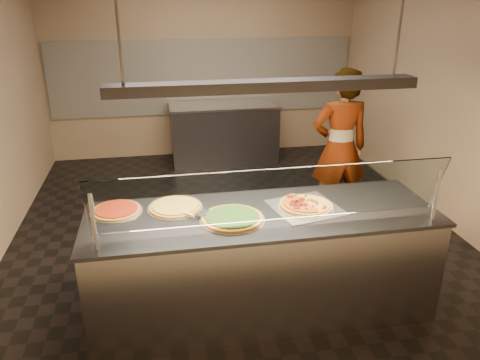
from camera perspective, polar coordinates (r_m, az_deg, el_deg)
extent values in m
cube|color=black|center=(5.43, -0.51, -6.58)|extent=(5.00, 6.00, 0.02)
cube|color=tan|center=(7.83, -4.49, 13.91)|extent=(5.00, 0.02, 3.00)
cube|color=tan|center=(2.17, 13.44, -8.62)|extent=(5.00, 0.02, 3.00)
cube|color=tan|center=(5.86, 24.73, 9.31)|extent=(0.02, 6.00, 3.00)
cube|color=silver|center=(7.83, -4.42, 12.43)|extent=(4.90, 0.02, 1.20)
cube|color=#B7B7BC|center=(4.02, 2.64, -10.16)|extent=(2.80, 0.90, 0.90)
cube|color=#414147|center=(3.79, 2.76, -4.19)|extent=(2.84, 0.94, 0.03)
cylinder|color=#B7B7BC|center=(3.27, -17.40, -5.09)|extent=(0.03, 0.03, 0.44)
cylinder|color=#B7B7BC|center=(3.83, 22.79, -1.81)|extent=(0.03, 0.03, 0.44)
cube|color=white|center=(3.36, 4.16, -1.86)|extent=(2.60, 0.18, 0.47)
cube|color=silver|center=(3.90, 7.99, -3.31)|extent=(0.62, 0.62, 0.01)
cylinder|color=silver|center=(3.90, 8.00, -3.21)|extent=(0.46, 0.46, 0.01)
cylinder|color=#570C09|center=(3.92, 7.54, -2.27)|extent=(0.06, 0.06, 0.01)
cylinder|color=#570C09|center=(3.96, 6.08, -1.96)|extent=(0.06, 0.06, 0.01)
cylinder|color=#570C09|center=(3.89, 7.30, -2.46)|extent=(0.06, 0.06, 0.01)
cylinder|color=#570C09|center=(3.87, 6.59, -2.53)|extent=(0.06, 0.06, 0.01)
cylinder|color=#570C09|center=(3.86, 6.91, -2.64)|extent=(0.06, 0.06, 0.01)
cylinder|color=#570C09|center=(3.82, 6.41, -2.88)|extent=(0.06, 0.06, 0.01)
cylinder|color=#570C09|center=(3.82, 7.10, -2.93)|extent=(0.06, 0.06, 0.01)
cylinder|color=#570C09|center=(3.77, 6.96, -3.28)|extent=(0.06, 0.06, 0.01)
cylinder|color=#570C09|center=(3.82, 7.80, -2.93)|extent=(0.06, 0.06, 0.01)
cube|color=#19590F|center=(3.99, 6.75, -1.76)|extent=(0.02, 0.02, 0.01)
cube|color=#19590F|center=(3.97, 6.46, -1.89)|extent=(0.02, 0.02, 0.01)
cube|color=#19590F|center=(3.89, 7.27, -2.43)|extent=(0.02, 0.02, 0.01)
cube|color=#19590F|center=(3.87, 6.62, -2.52)|extent=(0.02, 0.01, 0.01)
cube|color=#19590F|center=(3.83, 6.43, -2.81)|extent=(0.02, 0.02, 0.01)
cube|color=#19590F|center=(3.78, 6.73, -3.15)|extent=(0.02, 0.02, 0.01)
cube|color=#19590F|center=(3.83, 7.71, -2.85)|extent=(0.02, 0.02, 0.01)
cube|color=#19590F|center=(3.76, 8.07, -3.36)|extent=(0.02, 0.02, 0.01)
sphere|color=#513014|center=(3.78, 8.86, -3.65)|extent=(0.03, 0.03, 0.03)
sphere|color=#513014|center=(3.78, 9.15, -3.61)|extent=(0.03, 0.03, 0.03)
sphere|color=#513014|center=(3.84, 8.84, -3.21)|extent=(0.03, 0.03, 0.03)
sphere|color=#513014|center=(3.83, 10.19, -3.39)|extent=(0.03, 0.03, 0.03)
sphere|color=#513014|center=(3.85, 10.31, -3.20)|extent=(0.03, 0.03, 0.03)
sphere|color=#513014|center=(3.89, 9.32, -2.89)|extent=(0.03, 0.03, 0.03)
sphere|color=#513014|center=(3.92, 9.29, -2.70)|extent=(0.03, 0.03, 0.03)
sphere|color=#513014|center=(3.94, 9.17, -2.55)|extent=(0.03, 0.03, 0.03)
sphere|color=#513014|center=(3.93, 8.85, -2.58)|extent=(0.03, 0.03, 0.03)
sphere|color=#513014|center=(3.96, 8.72, -2.42)|extent=(0.03, 0.03, 0.03)
sphere|color=#513014|center=(3.95, 8.32, -2.43)|extent=(0.03, 0.03, 0.03)
sphere|color=#513014|center=(4.03, 7.98, -1.90)|extent=(0.03, 0.03, 0.03)
cylinder|color=silver|center=(3.66, -0.95, -4.82)|extent=(0.51, 0.51, 0.01)
cylinder|color=#9B6626|center=(3.66, -0.95, -4.64)|extent=(0.48, 0.48, 0.02)
cylinder|color=black|center=(3.65, -0.95, -4.44)|extent=(0.42, 0.42, 0.01)
cylinder|color=silver|center=(3.89, -7.90, -3.35)|extent=(0.46, 0.46, 0.01)
cylinder|color=#9B6626|center=(3.89, -7.90, -3.21)|extent=(0.43, 0.43, 0.02)
cylinder|color=gold|center=(3.88, -7.91, -3.04)|extent=(0.37, 0.37, 0.01)
cylinder|color=silver|center=(3.92, -14.81, -3.69)|extent=(0.42, 0.42, 0.01)
cylinder|color=#9B6626|center=(3.92, -14.83, -3.55)|extent=(0.39, 0.39, 0.02)
cylinder|color=#7D0A04|center=(3.91, -14.84, -3.38)|extent=(0.34, 0.34, 0.01)
cube|color=#B7B7BC|center=(3.72, -4.30, -4.01)|extent=(0.17, 0.17, 0.00)
cylinder|color=#D9BA74|center=(3.72, -6.49, -4.05)|extent=(0.12, 0.12, 0.02)
cube|color=#414147|center=(7.64, -1.95, 5.69)|extent=(1.68, 0.70, 0.90)
cube|color=#B7B7BC|center=(7.52, -2.00, 9.10)|extent=(1.72, 0.74, 0.03)
imported|color=#3C3641|center=(5.50, 12.05, 3.81)|extent=(0.67, 0.44, 1.83)
cube|color=#414147|center=(3.46, 3.07, 11.39)|extent=(2.30, 0.18, 0.08)
cylinder|color=#B7B7BC|center=(3.32, -14.88, 19.76)|extent=(0.02, 0.02, 1.01)
cylinder|color=#B7B7BC|center=(3.77, 19.16, 19.49)|extent=(0.02, 0.02, 1.01)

